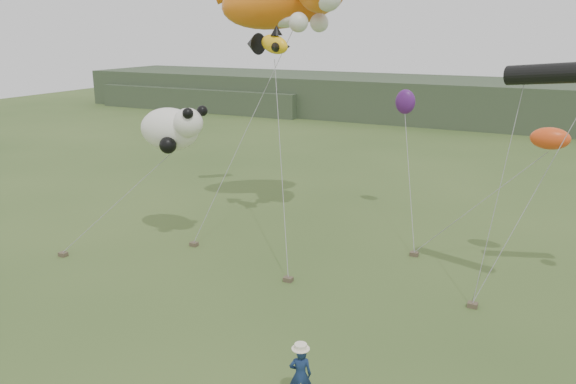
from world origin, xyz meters
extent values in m
plane|color=#385123|center=(0.00, 0.00, 0.00)|extent=(120.00, 120.00, 0.00)
cube|color=#2D3D28|center=(0.00, 45.00, 2.00)|extent=(90.00, 12.00, 4.00)
cube|color=#2D3D28|center=(-30.00, 42.00, 1.25)|extent=(25.00, 8.00, 2.50)
imported|color=#14264B|center=(2.12, -2.06, 0.75)|extent=(0.64, 0.56, 1.49)
cube|color=brown|center=(-6.25, 5.27, 0.08)|extent=(0.32, 0.25, 0.16)
cube|color=brown|center=(-1.16, 3.92, 0.08)|extent=(0.32, 0.25, 0.16)
cube|color=brown|center=(5.13, 4.83, 0.08)|extent=(0.32, 0.25, 0.16)
cube|color=brown|center=(-10.31, 2.02, 0.08)|extent=(0.32, 0.25, 0.16)
cube|color=brown|center=(2.33, 8.29, 0.08)|extent=(0.32, 0.25, 0.16)
ellipsoid|color=silver|center=(-4.47, 10.27, 9.15)|extent=(2.02, 1.01, 0.63)
sphere|color=silver|center=(-3.09, 8.78, 9.04)|extent=(0.80, 0.80, 0.80)
sphere|color=silver|center=(-2.86, 10.39, 9.04)|extent=(0.80, 0.80, 0.80)
ellipsoid|color=yellow|center=(-3.90, 8.21, 8.18)|extent=(1.62, 0.99, 1.01)
cone|color=black|center=(-5.09, 8.51, 8.18)|extent=(0.91, 1.05, 0.89)
cone|color=black|center=(-3.80, 8.21, 8.72)|extent=(0.50, 0.50, 0.40)
cone|color=black|center=(-3.60, 7.71, 8.08)|extent=(0.53, 0.56, 0.40)
cone|color=black|center=(-3.60, 8.70, 8.08)|extent=(0.53, 0.56, 0.40)
cylinder|color=black|center=(6.84, 5.74, 7.53)|extent=(3.28, 1.60, 0.91)
ellipsoid|color=white|center=(-7.33, 5.46, 4.85)|extent=(2.62, 1.74, 1.74)
sphere|color=white|center=(-6.16, 5.17, 5.24)|extent=(1.16, 1.16, 1.16)
sphere|color=black|center=(-5.87, 4.79, 5.67)|extent=(0.43, 0.43, 0.43)
sphere|color=black|center=(-5.78, 5.61, 5.67)|extent=(0.43, 0.43, 0.43)
sphere|color=black|center=(-6.84, 4.69, 4.36)|extent=(0.68, 0.68, 0.68)
sphere|color=black|center=(-8.10, 5.75, 4.46)|extent=(0.68, 0.68, 0.68)
ellipsoid|color=#E64817|center=(6.71, 9.04, 5.03)|extent=(1.35, 0.79, 0.79)
ellipsoid|color=#4D1867|center=(0.35, 13.19, 5.53)|extent=(0.94, 0.62, 1.15)
camera|label=1|loc=(7.05, -12.74, 8.74)|focal=35.00mm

